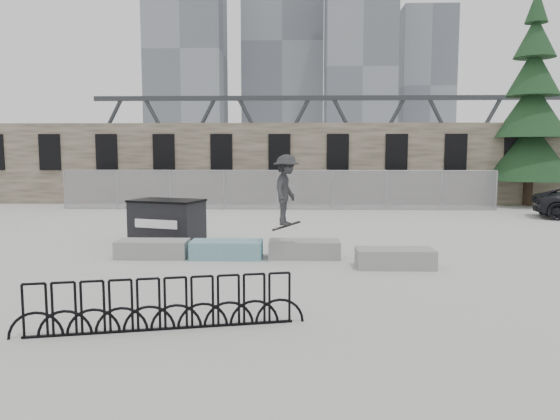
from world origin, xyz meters
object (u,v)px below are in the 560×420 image
at_px(planter_center_left, 227,249).
at_px(spruce_tree, 531,117).
at_px(bike_rack, 162,305).
at_px(skateboarder, 286,190).
at_px(planter_center_right, 304,248).
at_px(planter_offset, 395,257).
at_px(dumpster, 167,222).
at_px(planter_far_left, 153,248).

height_order(planter_center_left, spruce_tree, spruce_tree).
xyz_separation_m(bike_rack, skateboarder, (1.98, 5.86, 1.52)).
xyz_separation_m(spruce_tree, skateboarder, (-12.90, -15.29, -2.83)).
relative_size(planter_center_right, bike_rack, 0.41).
height_order(planter_offset, dumpster, dumpster).
distance_m(planter_offset, spruce_tree, 19.49).
xyz_separation_m(planter_far_left, planter_center_left, (2.11, -0.03, 0.00)).
bearing_deg(planter_center_right, bike_rack, -111.53).
height_order(planter_center_right, planter_offset, same).
bearing_deg(planter_center_left, planter_center_right, 3.69).
height_order(planter_far_left, planter_center_left, same).
distance_m(bike_rack, skateboarder, 6.37).
bearing_deg(skateboarder, planter_offset, -92.09).
xyz_separation_m(planter_center_right, skateboarder, (-0.51, -0.46, 1.69)).
distance_m(planter_center_left, bike_rack, 6.19).
bearing_deg(spruce_tree, planter_far_left, -138.18).
relative_size(planter_offset, skateboarder, 0.96).
xyz_separation_m(planter_center_left, spruce_tree, (14.58, 14.97, 4.52)).
distance_m(planter_far_left, planter_offset, 6.74).
xyz_separation_m(planter_offset, spruce_tree, (10.05, 16.08, 4.52)).
relative_size(planter_center_left, planter_offset, 1.00).
height_order(dumpster, bike_rack, dumpster).
distance_m(planter_center_left, spruce_tree, 21.38).
bearing_deg(spruce_tree, dumpster, -142.65).
relative_size(planter_far_left, planter_offset, 1.00).
bearing_deg(spruce_tree, planter_center_right, -129.86).
height_order(planter_offset, spruce_tree, spruce_tree).
relative_size(planter_far_left, planter_center_left, 1.00).
height_order(planter_far_left, spruce_tree, spruce_tree).
relative_size(dumpster, bike_rack, 0.52).
height_order(bike_rack, spruce_tree, spruce_tree).
bearing_deg(planter_offset, planter_center_right, 151.86).
height_order(planter_far_left, planter_center_right, same).
bearing_deg(planter_center_left, planter_far_left, 179.08).
distance_m(dumpster, spruce_tree, 21.50).
bearing_deg(dumpster, planter_far_left, -69.87).
height_order(planter_far_left, dumpster, dumpster).
bearing_deg(planter_far_left, planter_offset, -9.73).
bearing_deg(skateboarder, bike_rack, 174.62).
distance_m(planter_center_right, dumpster, 4.86).
distance_m(planter_center_right, bike_rack, 6.80).
distance_m(planter_far_left, planter_center_right, 4.31).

